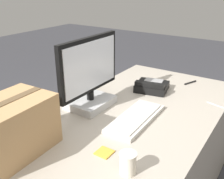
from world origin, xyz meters
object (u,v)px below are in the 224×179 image
object	(u,v)px
paper_cup_right	(128,163)
pen_marker	(190,83)
keyboard	(136,118)
sticky_note_pad	(104,152)
spoon	(222,107)
cardboard_box	(10,128)
monitor	(90,78)
desk_phone	(152,86)

from	to	relation	value
paper_cup_right	pen_marker	size ratio (longest dim) A/B	0.80
keyboard	paper_cup_right	distance (m)	0.45
keyboard	paper_cup_right	bearing A→B (deg)	-157.13
paper_cup_right	sticky_note_pad	size ratio (longest dim) A/B	1.31
pen_marker	sticky_note_pad	size ratio (longest dim) A/B	1.64
spoon	pen_marker	bearing A→B (deg)	150.34
spoon	pen_marker	world-z (taller)	pen_marker
paper_cup_right	cardboard_box	size ratio (longest dim) A/B	0.25
monitor	keyboard	distance (m)	0.37
paper_cup_right	cardboard_box	xyz separation A→B (m)	(-0.17, 0.51, 0.08)
sticky_note_pad	desk_phone	bearing A→B (deg)	10.40
paper_cup_right	monitor	bearing A→B (deg)	51.45
keyboard	desk_phone	size ratio (longest dim) A/B	1.77
monitor	paper_cup_right	size ratio (longest dim) A/B	5.34
monitor	desk_phone	xyz separation A→B (m)	(0.44, -0.21, -0.15)
cardboard_box	sticky_note_pad	xyz separation A→B (m)	(0.22, -0.35, -0.12)
monitor	sticky_note_pad	xyz separation A→B (m)	(-0.35, -0.35, -0.18)
paper_cup_right	sticky_note_pad	distance (m)	0.17
desk_phone	spoon	xyz separation A→B (m)	(-0.00, -0.49, -0.03)
keyboard	paper_cup_right	size ratio (longest dim) A/B	4.65
monitor	paper_cup_right	xyz separation A→B (m)	(-0.41, -0.51, -0.14)
paper_cup_right	pen_marker	xyz separation A→B (m)	(1.14, 0.12, -0.04)
pen_marker	sticky_note_pad	xyz separation A→B (m)	(-1.08, 0.04, -0.00)
keyboard	spoon	size ratio (longest dim) A/B	2.80
paper_cup_right	spoon	bearing A→B (deg)	-12.27
keyboard	sticky_note_pad	size ratio (longest dim) A/B	6.09
monitor	paper_cup_right	distance (m)	0.67
paper_cup_right	sticky_note_pad	bearing A→B (deg)	70.68
monitor	keyboard	xyz separation A→B (m)	(-0.00, -0.33, -0.17)
keyboard	desk_phone	xyz separation A→B (m)	(0.44, 0.12, 0.02)
spoon	cardboard_box	xyz separation A→B (m)	(-1.01, 0.69, 0.12)
monitor	keyboard	world-z (taller)	monitor
spoon	pen_marker	xyz separation A→B (m)	(0.29, 0.30, 0.00)
monitor	cardboard_box	distance (m)	0.58
desk_phone	pen_marker	xyz separation A→B (m)	(0.29, -0.19, -0.03)
keyboard	sticky_note_pad	world-z (taller)	keyboard
cardboard_box	desk_phone	bearing A→B (deg)	-11.53
sticky_note_pad	keyboard	bearing A→B (deg)	4.70
desk_phone	pen_marker	size ratio (longest dim) A/B	2.09
cardboard_box	pen_marker	world-z (taller)	cardboard_box
monitor	cardboard_box	world-z (taller)	monitor
sticky_note_pad	cardboard_box	bearing A→B (deg)	122.38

